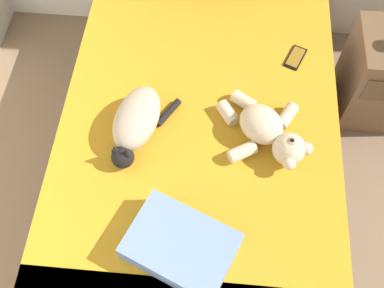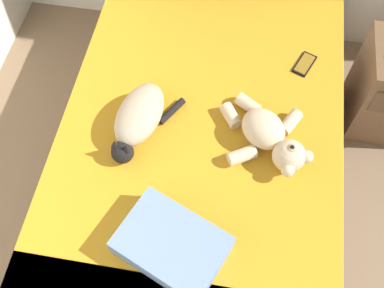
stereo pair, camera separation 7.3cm
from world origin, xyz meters
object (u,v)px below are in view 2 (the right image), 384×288
object	(u,v)px
teddy_bear	(270,137)
throw_pillow	(172,245)
bed	(201,150)
cell_phone	(305,64)
cat	(138,118)

from	to	relation	value
teddy_bear	throw_pillow	distance (m)	0.63
bed	cell_phone	xyz separation A→B (m)	(0.45, 0.43, 0.26)
bed	teddy_bear	xyz separation A→B (m)	(0.31, -0.06, 0.32)
bed	cell_phone	size ratio (longest dim) A/B	12.68
cat	teddy_bear	world-z (taller)	teddy_bear
teddy_bear	throw_pillow	xyz separation A→B (m)	(-0.33, -0.54, -0.01)
teddy_bear	throw_pillow	world-z (taller)	teddy_bear
cat	cell_phone	bearing A→B (deg)	33.88
throw_pillow	cell_phone	bearing A→B (deg)	65.12
teddy_bear	cell_phone	bearing A→B (deg)	73.75
teddy_bear	cell_phone	distance (m)	0.51
bed	throw_pillow	world-z (taller)	throw_pillow
teddy_bear	cell_phone	size ratio (longest dim) A/B	2.60
cat	cell_phone	world-z (taller)	cat
bed	cat	xyz separation A→B (m)	(-0.28, -0.06, 0.32)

